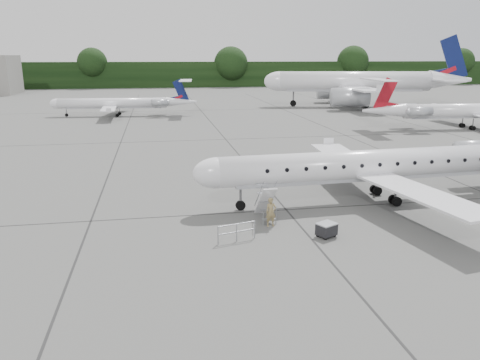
{
  "coord_description": "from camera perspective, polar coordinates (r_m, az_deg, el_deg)",
  "views": [
    {
      "loc": [
        -13.84,
        -24.77,
        9.86
      ],
      "look_at": [
        -8.84,
        3.16,
        2.3
      ],
      "focal_mm": 35.0,
      "sensor_mm": 36.0,
      "label": 1
    }
  ],
  "objects": [
    {
      "name": "bg_narrowbody",
      "position": [
        97.53,
        13.81,
        12.73
      ],
      "size": [
        42.29,
        33.61,
        13.69
      ],
      "primitive_type": null,
      "rotation": [
        0.0,
        0.0,
        -0.17
      ],
      "color": "silver",
      "rests_on": "ground"
    },
    {
      "name": "treeline",
      "position": [
        155.5,
        -5.15,
        12.7
      ],
      "size": [
        260.0,
        4.0,
        8.0
      ],
      "primitive_type": "cube",
      "color": "black",
      "rests_on": "ground"
    },
    {
      "name": "baggage_cart",
      "position": [
        26.78,
        10.5,
        -5.95
      ],
      "size": [
        1.26,
        1.18,
        0.87
      ],
      "primitive_type": null,
      "rotation": [
        0.0,
        0.0,
        0.47
      ],
      "color": "black",
      "rests_on": "ground"
    },
    {
      "name": "airstair",
      "position": [
        28.88,
        3.12,
        -2.69
      ],
      "size": [
        0.95,
        2.17,
        2.27
      ],
      "primitive_type": null,
      "rotation": [
        0.0,
        0.0,
        0.05
      ],
      "color": "silver",
      "rests_on": "ground"
    },
    {
      "name": "passenger",
      "position": [
        27.85,
        3.8,
        -3.93
      ],
      "size": [
        0.67,
        0.46,
        1.75
      ],
      "primitive_type": "imported",
      "rotation": [
        0.0,
        0.0,
        0.07
      ],
      "color": "olive",
      "rests_on": "ground"
    },
    {
      "name": "main_regional_jet",
      "position": [
        33.36,
        16.19,
        3.54
      ],
      "size": [
        29.16,
        21.64,
        7.23
      ],
      "primitive_type": null,
      "rotation": [
        0.0,
        0.0,
        0.05
      ],
      "color": "silver",
      "rests_on": "ground"
    },
    {
      "name": "safety_railing",
      "position": [
        25.7,
        -0.41,
        -6.44
      ],
      "size": [
        2.15,
        0.64,
        1.0
      ],
      "primitive_type": null,
      "rotation": [
        0.0,
        0.0,
        0.26
      ],
      "color": "gray",
      "rests_on": "ground"
    },
    {
      "name": "ground",
      "position": [
        30.03,
        18.03,
        -5.01
      ],
      "size": [
        320.0,
        320.0,
        0.0
      ],
      "primitive_type": "plane",
      "color": "#575755",
      "rests_on": "ground"
    },
    {
      "name": "bg_regional_right",
      "position": [
        72.96,
        26.89,
        8.32
      ],
      "size": [
        27.87,
        21.0,
        6.97
      ],
      "primitive_type": null,
      "rotation": [
        0.0,
        0.0,
        3.07
      ],
      "color": "silver",
      "rests_on": "ground"
    },
    {
      "name": "bg_regional_left",
      "position": [
        82.08,
        -15.3,
        9.61
      ],
      "size": [
        24.35,
        18.54,
        6.02
      ],
      "primitive_type": null,
      "rotation": [
        0.0,
        0.0,
        -0.09
      ],
      "color": "silver",
      "rests_on": "ground"
    }
  ]
}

